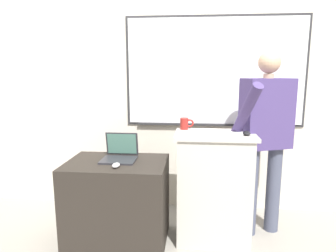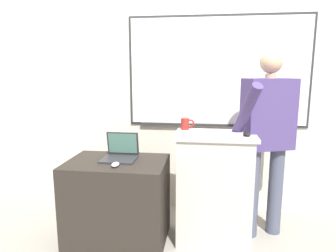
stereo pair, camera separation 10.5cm
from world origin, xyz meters
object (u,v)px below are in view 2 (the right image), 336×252
laptop (121,152)px  computer_mouse_by_keyboard (247,134)px  person_presenter (267,132)px  coffee_mug (185,124)px  wireless_keyboard (217,134)px  computer_mouse_by_laptop (115,165)px  side_desk (118,201)px  lectern_podium (214,188)px

laptop → computer_mouse_by_keyboard: 1.09m
person_presenter → coffee_mug: person_presenter is taller
person_presenter → wireless_keyboard: person_presenter is taller
person_presenter → computer_mouse_by_laptop: bearing=178.9°
side_desk → computer_mouse_by_laptop: size_ratio=8.51×
side_desk → wireless_keyboard: bearing=4.0°
side_desk → coffee_mug: 0.91m
person_presenter → computer_mouse_by_laptop: size_ratio=16.67×
side_desk → computer_mouse_by_laptop: (0.04, -0.15, 0.38)m
wireless_keyboard → laptop: bearing=178.4°
person_presenter → wireless_keyboard: (-0.44, -0.21, 0.02)m
side_desk → person_presenter: bearing=11.9°
wireless_keyboard → coffee_mug: size_ratio=3.22×
computer_mouse_by_laptop → side_desk: bearing=103.8°
person_presenter → wireless_keyboard: 0.49m
lectern_podium → side_desk: 0.85m
person_presenter → computer_mouse_by_keyboard: 0.30m
side_desk → wireless_keyboard: (0.85, 0.06, 0.62)m
side_desk → coffee_mug: coffee_mug is taller
wireless_keyboard → coffee_mug: 0.35m
person_presenter → wireless_keyboard: bearing=-173.9°
lectern_podium → laptop: bearing=-177.9°
laptop → computer_mouse_by_keyboard: size_ratio=2.94×
side_desk → laptop: 0.43m
laptop → computer_mouse_by_laptop: (0.02, -0.23, -0.04)m
wireless_keyboard → computer_mouse_by_keyboard: computer_mouse_by_keyboard is taller
computer_mouse_by_keyboard → coffee_mug: coffee_mug is taller
lectern_podium → person_presenter: (0.45, 0.16, 0.47)m
laptop → coffee_mug: (0.56, 0.18, 0.23)m
lectern_podium → computer_mouse_by_laptop: 0.88m
lectern_podium → computer_mouse_by_keyboard: 0.57m
side_desk → computer_mouse_by_laptop: computer_mouse_by_laptop is taller
computer_mouse_by_laptop → computer_mouse_by_keyboard: size_ratio=1.00×
coffee_mug → computer_mouse_by_laptop: bearing=-142.3°
coffee_mug → laptop: bearing=-162.1°
lectern_podium → laptop: size_ratio=3.32×
computer_mouse_by_laptop → coffee_mug: size_ratio=0.79×
laptop → computer_mouse_by_laptop: size_ratio=2.94×
lectern_podium → computer_mouse_by_keyboard: bearing=-12.6°
wireless_keyboard → computer_mouse_by_laptop: 0.87m
person_presenter → side_desk: bearing=172.3°
computer_mouse_by_keyboard → wireless_keyboard: bearing=179.3°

